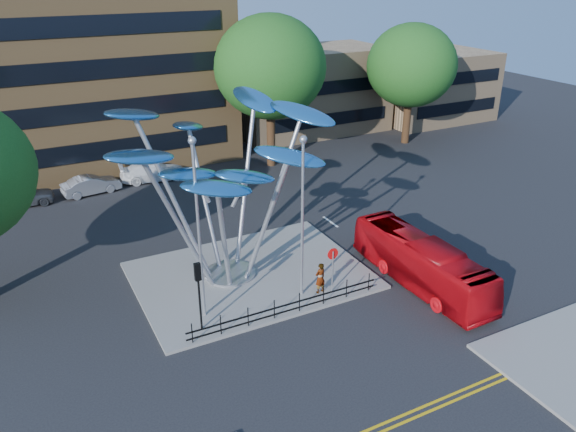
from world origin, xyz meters
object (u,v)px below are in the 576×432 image
no_entry_sign_island (333,262)px  parked_car_right (153,171)px  street_lamp_right (303,204)px  pedestrian (320,278)px  traffic_light_island (198,282)px  parked_car_mid (91,185)px  leaf_sculpture (221,155)px  tree_far (412,66)px  street_lamp_left (198,215)px  parked_car_left (21,196)px  tree_right (270,67)px  red_bus (421,262)px

no_entry_sign_island → parked_car_right: size_ratio=0.49×
street_lamp_right → pedestrian: street_lamp_right is taller
traffic_light_island → no_entry_sign_island: size_ratio=1.40×
parked_car_mid → leaf_sculpture: bearing=-172.1°
tree_far → leaf_sculpture: 28.53m
no_entry_sign_island → pedestrian: 1.04m
street_lamp_right → street_lamp_left: bearing=174.3°
leaf_sculpture → parked_car_mid: (-4.43, 15.61, -6.19)m
street_lamp_right → parked_car_left: (-11.70, 19.19, -4.36)m
street_lamp_left → parked_car_mid: 19.47m
street_lamp_left → traffic_light_island: bearing=-116.6°
parked_car_mid → parked_car_right: (4.80, 0.71, 0.05)m
tree_right → parked_car_left: (-19.20, 0.19, -7.31)m
street_lamp_left → parked_car_right: (2.80, 19.50, -4.62)m
tree_right → no_entry_sign_island: 21.31m
street_lamp_left → pedestrian: 7.39m
tree_right → parked_car_left: bearing=179.4°
pedestrian → parked_car_right: bearing=-91.0°
street_lamp_left → street_lamp_right: (5.00, -0.50, -0.26)m
red_bus → parked_car_right: (-8.30, 21.80, -0.55)m
traffic_light_island → parked_car_left: 20.73m
parked_car_left → parked_car_mid: parked_car_left is taller
street_lamp_left → parked_car_mid: bearing=96.1°
parked_car_left → parked_car_right: size_ratio=0.85×
tree_right → street_lamp_left: bearing=-124.0°
tree_right → no_entry_sign_island: bearing=-107.1°
street_lamp_right → traffic_light_island: street_lamp_right is taller
parked_car_right → tree_far: bearing=-86.4°
street_lamp_right → red_bus: size_ratio=0.90×
tree_right → street_lamp_right: (-7.50, -19.00, -2.94)m
street_lamp_left → no_entry_sign_island: street_lamp_left is taller
tree_far → tree_right: bearing=-180.0°
street_lamp_right → parked_car_right: street_lamp_right is taller
tree_right → parked_car_mid: tree_right is taller
pedestrian → parked_car_right: size_ratio=0.33×
street_lamp_left → red_bus: size_ratio=0.95×
street_lamp_right → no_entry_sign_island: (1.50, -0.48, -3.28)m
leaf_sculpture → parked_car_left: bearing=120.5°
leaf_sculpture → tree_right: bearing=56.7°
tree_far → street_lamp_left: size_ratio=1.23×
red_bus → parked_car_right: red_bus is taller
tree_right → parked_car_mid: 16.26m
street_lamp_left → tree_far: bearing=34.9°
parked_car_left → street_lamp_right: bearing=-147.0°
parked_car_left → tree_right: bearing=-88.9°
pedestrian → parked_car_right: (-3.10, 20.30, -0.25)m
street_lamp_right → parked_car_mid: street_lamp_right is taller
parked_car_mid → parked_car_right: 4.85m
red_bus → parked_car_mid: red_bus is taller
tree_far → pedestrian: bearing=-136.9°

